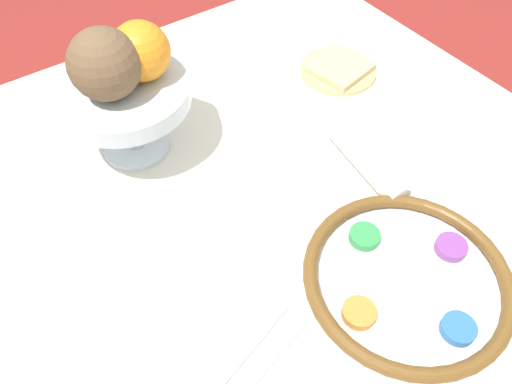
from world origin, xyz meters
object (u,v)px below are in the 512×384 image
at_px(bread_plate, 338,69).
at_px(napkin_roll, 366,161).
at_px(fruit_stand, 125,100).
at_px(seder_plate, 407,279).
at_px(coconut, 104,64).
at_px(orange_fruit, 140,52).

height_order(bread_plate, napkin_roll, napkin_roll).
xyz_separation_m(fruit_stand, bread_plate, (-0.04, -0.42, -0.10)).
bearing_deg(bread_plate, seder_plate, 150.09).
distance_m(seder_plate, napkin_roll, 0.22).
xyz_separation_m(coconut, bread_plate, (-0.03, -0.44, -0.18)).
distance_m(orange_fruit, napkin_roll, 0.39).
relative_size(fruit_stand, bread_plate, 1.40).
xyz_separation_m(bread_plate, napkin_roll, (-0.22, 0.14, 0.01)).
bearing_deg(seder_plate, orange_fruit, 17.25).
relative_size(orange_fruit, coconut, 0.86).
bearing_deg(fruit_stand, coconut, 115.10).
height_order(fruit_stand, bread_plate, fruit_stand).
relative_size(fruit_stand, orange_fruit, 2.30).
bearing_deg(napkin_roll, bread_plate, -31.30).
height_order(seder_plate, fruit_stand, fruit_stand).
bearing_deg(orange_fruit, coconut, 98.81).
xyz_separation_m(orange_fruit, bread_plate, (-0.04, -0.38, -0.17)).
height_order(seder_plate, napkin_roll, napkin_roll).
bearing_deg(seder_plate, fruit_stand, 21.94).
relative_size(seder_plate, coconut, 2.69).
bearing_deg(orange_fruit, seder_plate, -162.75).
xyz_separation_m(orange_fruit, coconut, (-0.01, 0.06, 0.01)).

